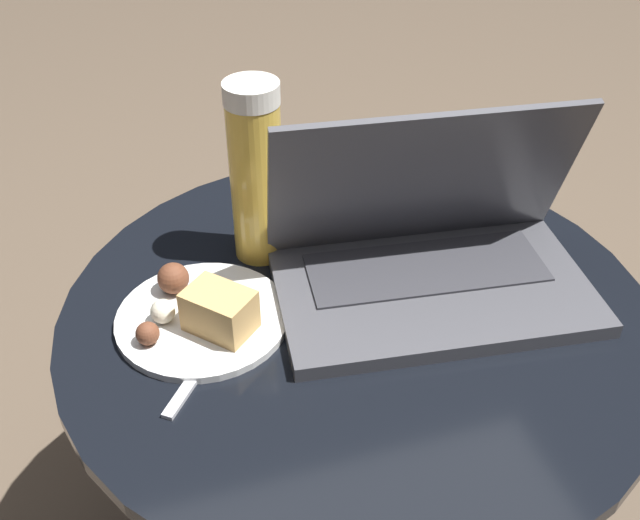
# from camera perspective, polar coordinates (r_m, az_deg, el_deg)

# --- Properties ---
(table) EXTENTS (0.68, 0.68, 0.51)m
(table) POSITION_cam_1_polar(r_m,az_deg,el_deg) (0.95, 2.64, -9.25)
(table) COLOR #9E9EA3
(table) RESTS_ON ground_plane
(laptop) EXTENTS (0.38, 0.25, 0.22)m
(laptop) POSITION_cam_1_polar(r_m,az_deg,el_deg) (0.87, 8.35, 0.51)
(laptop) COLOR #47474C
(laptop) RESTS_ON table
(beer_glass) EXTENTS (0.06, 0.06, 0.23)m
(beer_glass) POSITION_cam_1_polar(r_m,az_deg,el_deg) (0.88, -4.90, 6.60)
(beer_glass) COLOR gold
(beer_glass) RESTS_ON table
(snack_plate) EXTENTS (0.19, 0.19, 0.06)m
(snack_plate) POSITION_cam_1_polar(r_m,az_deg,el_deg) (0.83, -8.97, -4.04)
(snack_plate) COLOR silver
(snack_plate) RESTS_ON table
(fork) EXTENTS (0.13, 0.16, 0.00)m
(fork) POSITION_cam_1_polar(r_m,az_deg,el_deg) (0.82, -7.82, -6.30)
(fork) COLOR silver
(fork) RESTS_ON table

